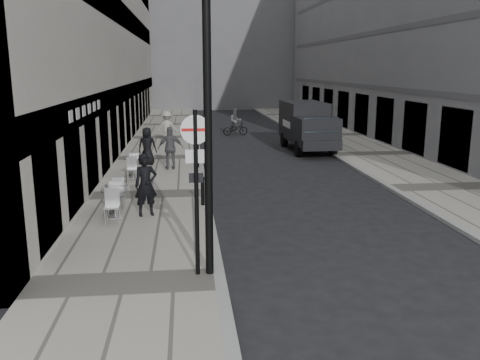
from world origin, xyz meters
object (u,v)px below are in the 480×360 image
at_px(walking_man, 146,185).
at_px(lamppost, 208,101).
at_px(panel_van, 307,124).
at_px(cyclist, 235,125).
at_px(sign_post, 196,171).

distance_m(walking_man, lamppost, 5.65).
relative_size(walking_man, panel_van, 0.33).
bearing_deg(cyclist, walking_man, -111.24).
bearing_deg(walking_man, panel_van, 41.53).
relative_size(sign_post, panel_van, 0.63).
height_order(lamppost, cyclist, lamppost).
height_order(panel_van, cyclist, panel_van).
distance_m(panel_van, cyclist, 7.60).
bearing_deg(lamppost, cyclist, 83.02).
xyz_separation_m(sign_post, lamppost, (0.26, 0.03, 1.44)).
height_order(walking_man, cyclist, walking_man).
height_order(sign_post, panel_van, sign_post).
xyz_separation_m(walking_man, sign_post, (1.42, -4.65, 1.33)).
bearing_deg(lamppost, sign_post, -174.13).
height_order(sign_post, lamppost, lamppost).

